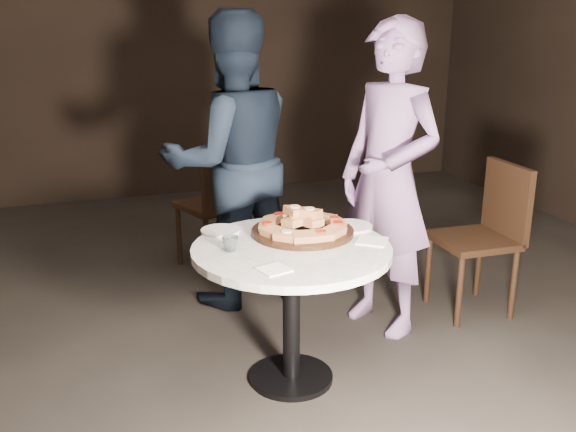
{
  "coord_description": "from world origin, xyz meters",
  "views": [
    {
      "loc": [
        -0.99,
        -2.74,
        1.68
      ],
      "look_at": [
        -0.09,
        -0.09,
        0.82
      ],
      "focal_mm": 40.0,
      "sensor_mm": 36.0,
      "label": 1
    }
  ],
  "objects": [
    {
      "name": "floor",
      "position": [
        0.0,
        0.0,
        0.0
      ],
      "size": [
        7.0,
        7.0,
        0.0
      ],
      "primitive_type": "plane",
      "color": "black",
      "rests_on": "ground"
    },
    {
      "name": "table",
      "position": [
        -0.09,
        -0.14,
        0.56
      ],
      "size": [
        1.07,
        1.07,
        0.69
      ],
      "rotation": [
        0.0,
        0.0,
        0.18
      ],
      "color": "black",
      "rests_on": "ground"
    },
    {
      "name": "serving_board",
      "position": [
        0.02,
        0.01,
        0.7
      ],
      "size": [
        0.59,
        0.59,
        0.02
      ],
      "primitive_type": "cylinder",
      "rotation": [
        0.0,
        0.0,
        0.22
      ],
      "color": "black",
      "rests_on": "table"
    },
    {
      "name": "focaccia_pile",
      "position": [
        0.02,
        0.01,
        0.74
      ],
      "size": [
        0.44,
        0.43,
        0.12
      ],
      "rotation": [
        0.0,
        0.0,
        0.05
      ],
      "color": "#AD7043",
      "rests_on": "serving_board"
    },
    {
      "name": "plate_left",
      "position": [
        -0.35,
        0.17,
        0.69
      ],
      "size": [
        0.25,
        0.25,
        0.01
      ],
      "primitive_type": "cylinder",
      "rotation": [
        0.0,
        0.0,
        -0.34
      ],
      "color": "white",
      "rests_on": "table"
    },
    {
      "name": "plate_right",
      "position": [
        0.28,
        0.02,
        0.69
      ],
      "size": [
        0.24,
        0.24,
        0.01
      ],
      "primitive_type": "cylinder",
      "rotation": [
        0.0,
        0.0,
        0.15
      ],
      "color": "white",
      "rests_on": "table"
    },
    {
      "name": "water_glass",
      "position": [
        -0.36,
        -0.11,
        0.72
      ],
      "size": [
        0.08,
        0.08,
        0.07
      ],
      "primitive_type": "imported",
      "rotation": [
        0.0,
        0.0,
        -0.19
      ],
      "color": "silver",
      "rests_on": "table"
    },
    {
      "name": "napkin_near",
      "position": [
        -0.25,
        -0.39,
        0.69
      ],
      "size": [
        0.15,
        0.15,
        0.01
      ],
      "primitive_type": "cube",
      "rotation": [
        0.0,
        0.0,
        0.27
      ],
      "color": "white",
      "rests_on": "table"
    },
    {
      "name": "napkin_far",
      "position": [
        0.29,
        -0.2,
        0.69
      ],
      "size": [
        0.19,
        0.19,
        0.01
      ],
      "primitive_type": "cube",
      "rotation": [
        0.0,
        0.0,
        -0.64
      ],
      "color": "white",
      "rests_on": "table"
    },
    {
      "name": "chair_far",
      "position": [
        -0.07,
        1.37,
        0.51
      ],
      "size": [
        0.54,
        0.56,
        0.89
      ],
      "rotation": [
        0.0,
        0.0,
        3.51
      ],
      "color": "black",
      "rests_on": "ground"
    },
    {
      "name": "chair_right",
      "position": [
        1.26,
        0.25,
        0.51
      ],
      "size": [
        0.44,
        0.43,
        0.89
      ],
      "rotation": [
        0.0,
        0.0,
        -1.6
      ],
      "color": "black",
      "rests_on": "ground"
    },
    {
      "name": "diner_navy",
      "position": [
        -0.11,
        0.87,
        0.87
      ],
      "size": [
        0.88,
        0.71,
        1.74
      ],
      "primitive_type": "imported",
      "rotation": [
        0.0,
        0.0,
        3.21
      ],
      "color": "black",
      "rests_on": "ground"
    },
    {
      "name": "diner_teal",
      "position": [
        0.6,
        0.25,
        0.85
      ],
      "size": [
        0.61,
        0.73,
        1.7
      ],
      "primitive_type": "imported",
      "rotation": [
        0.0,
        0.0,
        -1.18
      ],
      "color": "slate",
      "rests_on": "ground"
    }
  ]
}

